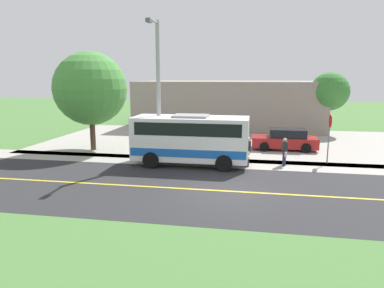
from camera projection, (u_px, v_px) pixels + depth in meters
name	position (u px, v px, depth m)	size (l,w,h in m)	color
ground_plane	(228.00, 191.00, 15.76)	(120.00, 120.00, 0.00)	#477238
road_surface	(228.00, 191.00, 15.76)	(8.00, 100.00, 0.01)	#28282B
sidewalk	(235.00, 163.00, 20.78)	(2.40, 100.00, 0.01)	#9E9991
parking_lot_surface	(280.00, 143.00, 27.22)	(14.00, 36.00, 0.01)	#9E9991
road_centre_line	(228.00, 191.00, 15.76)	(0.16, 100.00, 0.00)	gold
shuttle_bus_front	(191.00, 137.00, 20.28)	(2.72, 6.63, 2.87)	white
pedestrian_with_bags	(285.00, 151.00, 20.14)	(0.72, 0.34, 1.59)	#1E2347
pedestrian_waiting	(248.00, 151.00, 19.94)	(0.72, 0.34, 1.69)	#262628
stop_sign	(330.00, 130.00, 20.36)	(0.76, 0.07, 2.88)	slate
street_light_pole	(158.00, 86.00, 20.42)	(1.97, 0.24, 8.10)	#9E9EA3
parked_car_near	(285.00, 140.00, 24.59)	(2.02, 4.40, 1.45)	#A51E1E
tree_curbside	(90.00, 89.00, 23.84)	(4.89, 4.89, 6.64)	#4C3826
tree_lot_edge	(330.00, 92.00, 30.61)	(3.30, 3.30, 5.37)	brown
commercial_building	(230.00, 104.00, 36.29)	(10.00, 17.69, 4.52)	gray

